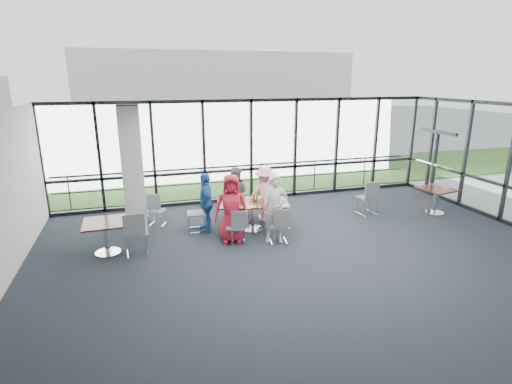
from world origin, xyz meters
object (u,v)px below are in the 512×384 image
object	(u,v)px
main_table	(253,207)
diner_far_left	(235,194)
diner_end	(206,202)
chair_main_fr	(266,204)
chair_main_nl	(235,227)
chair_main_nr	(278,225)
diner_near_right	(275,209)
side_table_left	(105,226)
side_table_right	(436,192)
chair_main_fl	(237,202)
chair_spare_la	(136,233)
diner_near_left	(231,208)
structural_column	(133,172)
chair_spare_lb	(157,211)
chair_main_end	(197,213)
diner_far_right	(265,194)
chair_spare_r	(368,198)

from	to	relation	value
main_table	diner_far_left	distance (m)	0.95
diner_end	chair_main_fr	distance (m)	1.87
chair_main_nl	chair_main_nr	distance (m)	1.03
diner_far_left	chair_main_fr	xyz separation A→B (m)	(0.85, -0.18, -0.34)
diner_near_right	diner_end	world-z (taller)	diner_near_right
side_table_left	side_table_right	bearing A→B (deg)	1.15
diner_end	diner_near_right	bearing A→B (deg)	57.01
chair_main_fl	chair_spare_la	world-z (taller)	chair_spare_la
diner_near_left	diner_far_left	world-z (taller)	diner_near_left
structural_column	diner_end	distance (m)	1.94
chair_main_fr	chair_spare_lb	xyz separation A→B (m)	(-2.96, 0.33, -0.01)
structural_column	side_table_left	distance (m)	1.60
chair_main_end	chair_spare_la	world-z (taller)	chair_spare_la
diner_near_left	main_table	bearing A→B (deg)	51.64
side_table_left	diner_far_right	size ratio (longest dim) A/B	0.62
diner_near_right	chair_main_fr	distance (m)	1.71
diner_near_right	diner_end	bearing A→B (deg)	156.92
chair_main_fl	chair_spare_lb	bearing A→B (deg)	17.54
main_table	diner_far_right	world-z (taller)	diner_far_right
side_table_right	diner_far_right	world-z (taller)	diner_far_right
diner_far_left	diner_far_right	bearing A→B (deg)	-178.72
chair_main_nl	chair_spare_r	xyz separation A→B (m)	(4.17, 0.98, 0.07)
diner_far_left	chair_spare_lb	bearing A→B (deg)	19.04
chair_main_nr	chair_spare_la	size ratio (longest dim) A/B	0.87
main_table	chair_main_nr	xyz separation A→B (m)	(0.36, -0.96, -0.19)
side_table_right	chair_main_nl	xyz separation A→B (m)	(-6.11, -0.49, -0.22)
diner_near_right	diner_far_right	bearing A→B (deg)	96.48
side_table_right	chair_main_fr	distance (m)	4.95
side_table_left	diner_near_right	distance (m)	3.87
structural_column	diner_near_right	size ratio (longest dim) A/B	1.93
side_table_right	diner_far_right	distance (m)	5.00
main_table	chair_main_fl	xyz separation A→B (m)	(-0.15, 1.00, -0.15)
diner_near_left	chair_main_fr	bearing A→B (deg)	56.93
diner_far_left	chair_spare_r	distance (m)	3.83
chair_main_fl	chair_spare_r	size ratio (longest dim) A/B	0.95
diner_near_left	chair_spare_r	xyz separation A→B (m)	(4.21, 0.80, -0.34)
chair_spare_la	diner_far_right	bearing A→B (deg)	16.69
chair_main_fl	chair_spare_la	size ratio (longest dim) A/B	0.95
chair_main_nr	chair_main_fr	size ratio (longest dim) A/B	1.06
side_table_left	diner_near_left	distance (m)	2.86
chair_main_nr	chair_main_end	size ratio (longest dim) A/B	0.89
diner_near_right	chair_spare_lb	bearing A→B (deg)	158.88
side_table_right	chair_spare_lb	bearing A→B (deg)	170.29
side_table_right	chair_main_nl	distance (m)	6.13
diner_near_right	diner_far_left	xyz separation A→B (m)	(-0.53, 1.81, -0.09)
structural_column	chair_main_end	world-z (taller)	structural_column
chair_main_nl	chair_spare_r	bearing A→B (deg)	32.84
diner_near_left	chair_main_fl	size ratio (longest dim) A/B	1.78
chair_spare_lb	chair_spare_r	world-z (taller)	chair_spare_r
chair_main_fr	chair_spare_la	size ratio (longest dim) A/B	0.83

